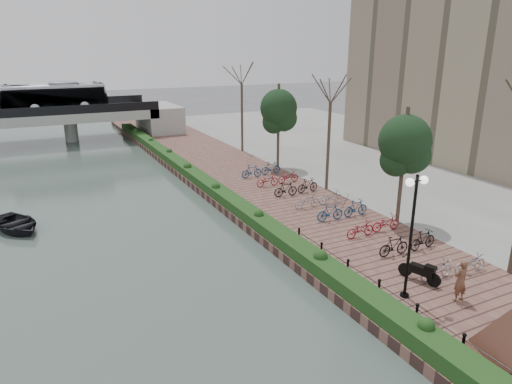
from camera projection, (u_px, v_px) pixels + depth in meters
ground at (405, 362)px, 15.19m from camera, size 220.00×220.00×0.00m
promenade at (266, 194)px, 31.74m from camera, size 8.00×75.00×0.50m
inland_pavement at (433, 168)px, 38.57m from camera, size 24.00×75.00×0.50m
hedge at (207, 184)px, 32.25m from camera, size 1.10×56.00×0.60m
chain_fence at (397, 301)px, 17.23m from camera, size 0.10×14.10×0.70m
lamppost at (414, 211)px, 17.15m from camera, size 1.02×0.32×5.04m
motorcycle at (420, 270)px, 19.26m from camera, size 0.96×1.68×1.00m
pedestrian at (460, 280)px, 17.66m from camera, size 0.65×0.43×1.75m
bicycle_parking at (331, 205)px, 27.42m from camera, size 2.40×19.89×1.00m
street_trees at (360, 154)px, 28.30m from camera, size 3.20×37.12×6.80m
boat at (16, 224)px, 25.92m from camera, size 4.18×4.77×0.82m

